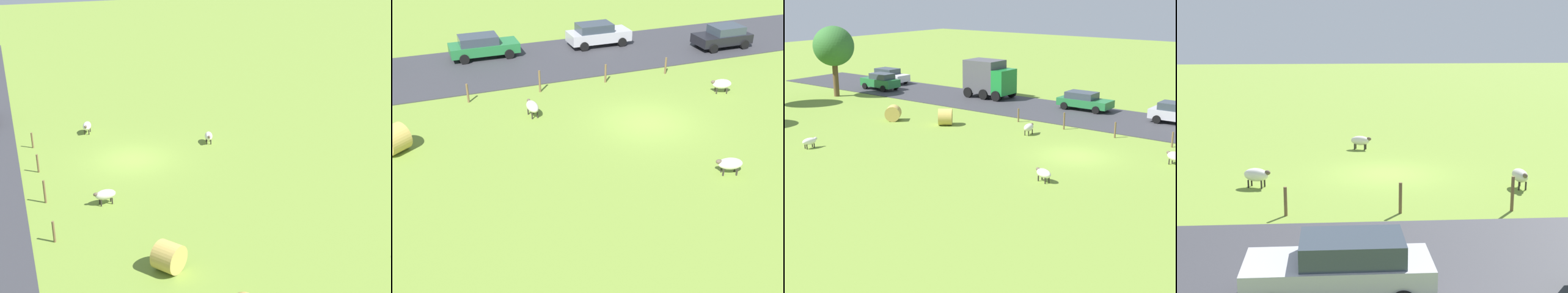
{
  "view_description": "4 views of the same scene",
  "coord_description": "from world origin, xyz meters",
  "views": [
    {
      "loc": [
        6.94,
        30.1,
        13.33
      ],
      "look_at": [
        -3.69,
        1.24,
        0.82
      ],
      "focal_mm": 49.29,
      "sensor_mm": 36.0,
      "label": 1
    },
    {
      "loc": [
        -18.82,
        10.42,
        10.77
      ],
      "look_at": [
        -2.57,
        4.21,
        0.83
      ],
      "focal_mm": 43.57,
      "sensor_mm": 36.0,
      "label": 2
    },
    {
      "loc": [
        -30.97,
        -15.99,
        10.28
      ],
      "look_at": [
        -5.99,
        2.94,
        1.47
      ],
      "focal_mm": 52.53,
      "sensor_mm": 36.0,
      "label": 3
    },
    {
      "loc": [
        25.48,
        -2.43,
        6.55
      ],
      "look_at": [
        -2.55,
        -0.5,
        0.75
      ],
      "focal_mm": 53.55,
      "sensor_mm": 36.0,
      "label": 4
    }
  ],
  "objects": [
    {
      "name": "ground_plane",
      "position": [
        0.0,
        0.0,
        0.0
      ],
      "size": [
        160.0,
        160.0,
        0.0
      ],
      "primitive_type": "plane",
      "color": "olive"
    },
    {
      "name": "road_strip",
      "position": [
        10.71,
        0.0,
        0.03
      ],
      "size": [
        8.0,
        80.0,
        0.06
      ],
      "primitive_type": "cube",
      "color": "#38383D",
      "rests_on": "ground_plane"
    },
    {
      "name": "sheep_0",
      "position": [
        1.89,
        -5.61,
        0.54
      ],
      "size": [
        0.86,
        1.23,
        0.81
      ],
      "color": "white",
      "rests_on": "ground_plane"
    },
    {
      "name": "sheep_1",
      "position": [
        -5.43,
        -0.95,
        0.49
      ],
      "size": [
        0.78,
        1.18,
        0.74
      ],
      "color": "silver",
      "rests_on": "ground_plane"
    },
    {
      "name": "sheep_3",
      "position": [
        2.77,
        5.21,
        0.54
      ],
      "size": [
        1.21,
        0.63,
        0.81
      ],
      "color": "silver",
      "rests_on": "ground_plane"
    },
    {
      "name": "hay_bale_1",
      "position": [
        1.43,
        11.92,
        0.64
      ],
      "size": [
        1.64,
        1.59,
        1.27
      ],
      "primitive_type": "cylinder",
      "rotation": [
        1.57,
        0.0,
        0.64
      ],
      "color": "tan",
      "rests_on": "ground_plane"
    },
    {
      "name": "fence_post_0",
      "position": [
        5.7,
        -4.13,
        0.53
      ],
      "size": [
        0.12,
        0.12,
        1.05
      ],
      "primitive_type": "cylinder",
      "color": "brown",
      "rests_on": "ground_plane"
    },
    {
      "name": "fence_post_1",
      "position": [
        5.7,
        -0.07,
        0.57
      ],
      "size": [
        0.12,
        0.12,
        1.13
      ],
      "primitive_type": "cylinder",
      "color": "brown",
      "rests_on": "ground_plane"
    },
    {
      "name": "fence_post_2",
      "position": [
        5.7,
        3.98,
        0.64
      ],
      "size": [
        0.12,
        0.12,
        1.29
      ],
      "primitive_type": "cylinder",
      "color": "brown",
      "rests_on": "ground_plane"
    },
    {
      "name": "fence_post_3",
      "position": [
        5.7,
        8.04,
        0.54
      ],
      "size": [
        0.12,
        0.12,
        1.07
      ],
      "primitive_type": "cylinder",
      "color": "brown",
      "rests_on": "ground_plane"
    },
    {
      "name": "car_1",
      "position": [
        12.73,
        5.97,
        0.85
      ],
      "size": [
        2.12,
        4.58,
        1.52
      ],
      "color": "#237238",
      "rests_on": "road_strip"
    },
    {
      "name": "car_2",
      "position": [
        12.42,
        -2.26,
        0.9
      ],
      "size": [
        2.06,
        4.48,
        1.61
      ],
      "color": "#B7B7BC",
      "rests_on": "road_strip"
    },
    {
      "name": "car_3",
      "position": [
        8.84,
        -10.48,
        0.85
      ],
      "size": [
        2.18,
        3.98,
        1.52
      ],
      "color": "black",
      "rests_on": "road_strip"
    }
  ]
}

